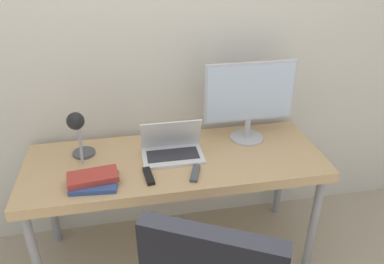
# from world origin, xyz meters

# --- Properties ---
(wall_back) EXTENTS (8.00, 0.05, 2.60)m
(wall_back) POSITION_xyz_m (0.00, 0.70, 1.30)
(wall_back) COLOR beige
(wall_back) RESTS_ON ground_plane
(desk) EXTENTS (1.72, 0.63, 0.74)m
(desk) POSITION_xyz_m (0.00, 0.32, 0.67)
(desk) COLOR tan
(desk) RESTS_ON ground_plane
(laptop) EXTENTS (0.35, 0.22, 0.22)m
(laptop) POSITION_xyz_m (-0.01, 0.35, 0.78)
(laptop) COLOR silver
(laptop) RESTS_ON desk
(monitor) EXTENTS (0.56, 0.21, 0.50)m
(monitor) POSITION_xyz_m (0.48, 0.47, 1.02)
(monitor) COLOR #B7B7BC
(monitor) RESTS_ON desk
(desk_lamp) EXTENTS (0.13, 0.24, 0.33)m
(desk_lamp) POSITION_xyz_m (-0.52, 0.37, 0.94)
(desk_lamp) COLOR #4C4C51
(desk_lamp) RESTS_ON desk
(book_stack) EXTENTS (0.27, 0.20, 0.06)m
(book_stack) POSITION_xyz_m (-0.45, 0.15, 0.76)
(book_stack) COLOR #334C8C
(book_stack) RESTS_ON desk
(tv_remote) EXTENTS (0.08, 0.15, 0.02)m
(tv_remote) POSITION_xyz_m (0.08, 0.13, 0.75)
(tv_remote) COLOR #4C4C51
(tv_remote) RESTS_ON desk
(media_remote) EXTENTS (0.06, 0.16, 0.02)m
(media_remote) POSITION_xyz_m (-0.17, 0.15, 0.75)
(media_remote) COLOR black
(media_remote) RESTS_ON desk
(game_controller) EXTENTS (0.15, 0.11, 0.04)m
(game_controller) POSITION_xyz_m (-0.50, 0.14, 0.76)
(game_controller) COLOR white
(game_controller) RESTS_ON desk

